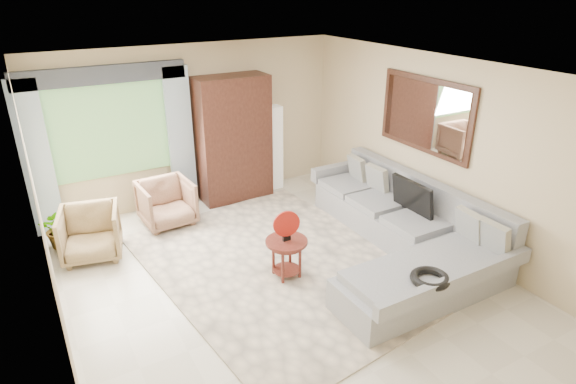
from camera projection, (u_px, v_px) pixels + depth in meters
ground at (285, 282)px, 6.05m from camera, size 6.00×6.00×0.00m
area_rug at (281, 264)px, 6.41m from camera, size 3.44×4.32×0.02m
sectional_sofa at (404, 234)px, 6.61m from camera, size 2.30×3.46×0.90m
tv_screen at (412, 197)px, 6.70m from camera, size 0.14×0.74×0.48m
garden_hose at (430, 278)px, 5.16m from camera, size 0.43×0.43×0.09m
coffee_table at (287, 258)px, 6.05m from camera, size 0.53×0.53×0.53m
red_disc at (286, 224)px, 5.86m from camera, size 0.34×0.10×0.34m
armchair_left at (91, 233)px, 6.49m from camera, size 0.90×0.92×0.70m
armchair_right at (167, 203)px, 7.37m from camera, size 0.80×0.82×0.70m
potted_plant at (61, 227)px, 6.77m from camera, size 0.54×0.47×0.60m
armoire at (233, 139)px, 8.04m from camera, size 1.20×0.55×2.10m
floor_lamp at (274, 148)px, 8.57m from camera, size 0.24×0.24×1.50m
window at (110, 131)px, 7.24m from camera, size 1.80×0.04×1.40m
curtain_left at (37, 160)px, 6.79m from camera, size 0.40×0.08×2.30m
curtain_right at (181, 138)px, 7.74m from camera, size 0.40×0.08×2.30m
valance at (102, 75)px, 6.84m from camera, size 2.40×0.12×0.26m
wall_mirror at (425, 115)px, 6.74m from camera, size 0.05×1.70×1.05m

